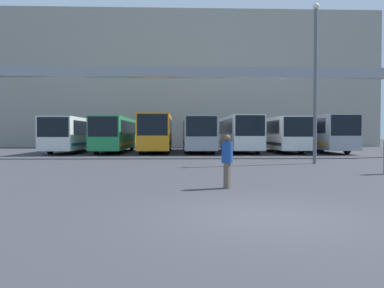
% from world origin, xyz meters
% --- Properties ---
extents(ground_plane, '(200.00, 200.00, 0.00)m').
position_xyz_m(ground_plane, '(0.00, 0.00, 0.00)').
color(ground_plane, '#38383D').
extents(building_backdrop, '(47.38, 12.00, 17.08)m').
position_xyz_m(building_backdrop, '(0.00, 44.75, 8.54)').
color(building_backdrop, gray).
rests_on(building_backdrop, ground).
extents(overhead_gantry, '(30.05, 0.80, 6.32)m').
position_xyz_m(overhead_gantry, '(0.00, 18.87, 5.36)').
color(overhead_gantry, gray).
rests_on(overhead_gantry, ground).
extents(bus_slot_0, '(2.58, 12.18, 3.01)m').
position_xyz_m(bus_slot_0, '(-11.11, 26.78, 1.74)').
color(bus_slot_0, silver).
rests_on(bus_slot_0, ground).
extents(bus_slot_1, '(2.46, 11.32, 3.05)m').
position_xyz_m(bus_slot_1, '(-7.41, 26.35, 1.76)').
color(bus_slot_1, '#268C4C').
rests_on(bus_slot_1, ground).
extents(bus_slot_2, '(2.54, 10.46, 3.26)m').
position_xyz_m(bus_slot_2, '(-3.70, 25.92, 1.88)').
color(bus_slot_2, orange).
rests_on(bus_slot_2, ground).
extents(bus_slot_3, '(2.58, 11.86, 3.10)m').
position_xyz_m(bus_slot_3, '(0.00, 26.62, 1.79)').
color(bus_slot_3, '#999EA5').
rests_on(bus_slot_3, ground).
extents(bus_slot_4, '(2.50, 10.97, 3.18)m').
position_xyz_m(bus_slot_4, '(3.70, 26.18, 1.83)').
color(bus_slot_4, silver).
rests_on(bus_slot_4, ground).
extents(bus_slot_5, '(2.50, 11.32, 3.05)m').
position_xyz_m(bus_slot_5, '(7.41, 26.35, 1.76)').
color(bus_slot_5, silver).
rests_on(bus_slot_5, ground).
extents(bus_slot_6, '(2.62, 10.43, 3.21)m').
position_xyz_m(bus_slot_6, '(11.11, 25.91, 1.85)').
color(bus_slot_6, '#999EA5').
rests_on(bus_slot_6, ground).
extents(pedestrian_near_right, '(0.34, 0.34, 1.66)m').
position_xyz_m(pedestrian_near_right, '(-0.23, 3.95, 0.88)').
color(pedestrian_near_right, brown).
rests_on(pedestrian_near_right, ground).
extents(lamp_post, '(0.36, 0.36, 8.91)m').
position_xyz_m(lamp_post, '(5.89, 13.13, 4.82)').
color(lamp_post, '#595B60').
rests_on(lamp_post, ground).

